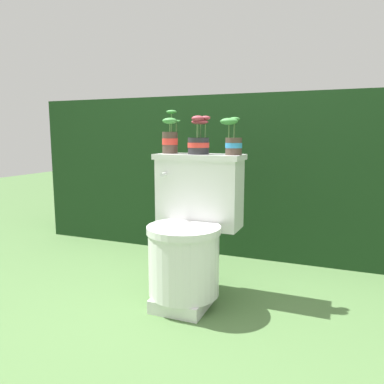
# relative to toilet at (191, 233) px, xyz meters

# --- Properties ---
(ground_plane) EXTENTS (12.00, 12.00, 0.00)m
(ground_plane) POSITION_rel_toilet_xyz_m (0.04, -0.07, -0.38)
(ground_plane) COLOR #4C703D
(hedge_backdrop) EXTENTS (3.40, 0.62, 1.19)m
(hedge_backdrop) POSITION_rel_toilet_xyz_m (0.04, 1.10, 0.22)
(hedge_backdrop) COLOR #193819
(hedge_backdrop) RESTS_ON ground
(toilet) EXTENTS (0.49, 0.54, 0.80)m
(toilet) POSITION_rel_toilet_xyz_m (0.00, 0.00, 0.00)
(toilet) COLOR silver
(toilet) RESTS_ON ground
(potted_plant_left) EXTENTS (0.11, 0.11, 0.25)m
(potted_plant_left) POSITION_rel_toilet_xyz_m (-0.19, 0.15, 0.51)
(potted_plant_left) COLOR #47382D
(potted_plant_left) RESTS_ON toilet
(potted_plant_midleft) EXTENTS (0.12, 0.12, 0.21)m
(potted_plant_midleft) POSITION_rel_toilet_xyz_m (-0.00, 0.13, 0.50)
(potted_plant_midleft) COLOR #262628
(potted_plant_midleft) RESTS_ON toilet
(potted_plant_middle) EXTENTS (0.12, 0.10, 0.20)m
(potted_plant_middle) POSITION_rel_toilet_xyz_m (0.19, 0.13, 0.50)
(potted_plant_middle) COLOR #47382D
(potted_plant_middle) RESTS_ON toilet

